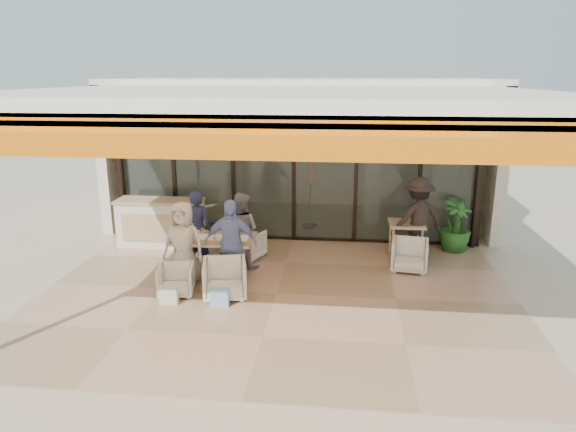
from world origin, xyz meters
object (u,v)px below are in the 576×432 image
at_px(host_counter, 161,223).
at_px(diner_periwinkle, 230,244).
at_px(potted_palm, 455,226).
at_px(chair_near_left, 176,279).
at_px(side_table, 406,228).
at_px(diner_cream, 184,244).
at_px(diner_navy, 198,229).
at_px(standing_woman, 418,219).
at_px(diner_grey, 241,231).
at_px(chair_near_right, 225,277).
at_px(chair_far_right, 246,243).
at_px(chair_far_left, 206,243).
at_px(dining_table, 213,240).
at_px(side_chair, 410,254).

height_order(host_counter, diner_periwinkle, diner_periwinkle).
bearing_deg(diner_periwinkle, potted_palm, 26.86).
xyz_separation_m(chair_near_left, side_table, (4.05, 2.32, 0.34)).
bearing_deg(diner_cream, diner_navy, 95.44).
height_order(chair_near_left, standing_woman, standing_woman).
xyz_separation_m(diner_grey, standing_woman, (3.42, 0.87, 0.10)).
relative_size(diner_navy, diner_grey, 1.02).
bearing_deg(chair_near_right, chair_far_right, 77.28).
height_order(side_table, potted_palm, potted_palm).
distance_m(chair_far_left, diner_navy, 0.69).
xyz_separation_m(diner_cream, diner_periwinkle, (0.84, 0.00, 0.03)).
relative_size(diner_grey, side_table, 2.00).
height_order(chair_far_left, diner_navy, diner_navy).
relative_size(dining_table, potted_palm, 1.31).
height_order(host_counter, diner_grey, diner_grey).
relative_size(chair_far_left, chair_near_right, 0.80).
height_order(standing_woman, potted_palm, standing_woman).
relative_size(diner_grey, diner_periwinkle, 0.95).
relative_size(chair_far_right, diner_cream, 0.43).
bearing_deg(diner_cream, standing_woman, 28.06).
relative_size(dining_table, diner_navy, 0.99).
height_order(chair_near_right, side_chair, chair_near_right).
xyz_separation_m(chair_near_right, side_table, (3.21, 2.32, 0.28)).
bearing_deg(standing_woman, diner_cream, -0.84).
relative_size(diner_periwinkle, potted_palm, 1.38).
relative_size(chair_far_left, side_chair, 0.86).
relative_size(chair_far_right, side_chair, 0.96).
relative_size(host_counter, chair_far_left, 3.18).
relative_size(diner_grey, standing_woman, 0.88).
bearing_deg(diner_navy, potted_palm, -155.70).
height_order(diner_grey, side_table, diner_grey).
relative_size(diner_navy, potted_palm, 1.33).
bearing_deg(chair_far_right, chair_far_left, 20.98).
relative_size(diner_navy, diner_cream, 1.01).
bearing_deg(chair_far_left, diner_cream, 105.68).
xyz_separation_m(chair_near_right, diner_periwinkle, (0.00, 0.50, 0.43)).
xyz_separation_m(diner_grey, diner_periwinkle, (0.00, -0.90, 0.04)).
bearing_deg(diner_periwinkle, diner_navy, 131.59).
distance_m(host_counter, dining_table, 2.19).
bearing_deg(potted_palm, diner_cream, -155.77).
xyz_separation_m(dining_table, chair_far_left, (-0.41, 0.94, -0.40)).
bearing_deg(chair_near_left, side_chair, 10.98).
bearing_deg(chair_far_left, chair_near_right, 129.53).
bearing_deg(diner_cream, dining_table, 53.18).
relative_size(chair_near_right, potted_palm, 0.63).
height_order(host_counter, potted_palm, potted_palm).
height_order(dining_table, potted_palm, potted_palm).
distance_m(host_counter, potted_palm, 6.27).
distance_m(chair_far_right, diner_cream, 1.69).
bearing_deg(chair_near_right, diner_navy, 108.24).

